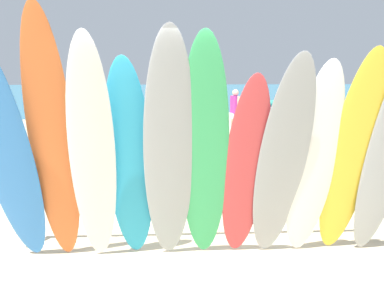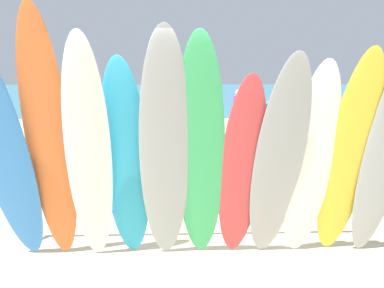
# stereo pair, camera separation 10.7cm
# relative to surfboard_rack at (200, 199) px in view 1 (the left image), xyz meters

# --- Properties ---
(ground) EXTENTS (60.00, 60.00, 0.00)m
(ground) POSITION_rel_surfboard_rack_xyz_m (0.00, 14.00, -0.57)
(ground) COLOR beige
(ocean_water) EXTENTS (60.00, 40.00, 0.02)m
(ocean_water) POSITION_rel_surfboard_rack_xyz_m (0.00, 32.95, -0.56)
(ocean_water) COLOR teal
(ocean_water) RESTS_ON ground
(surfboard_rack) EXTENTS (4.36, 0.07, 0.69)m
(surfboard_rack) POSITION_rel_surfboard_rack_xyz_m (0.00, 0.00, 0.00)
(surfboard_rack) COLOR brown
(surfboard_rack) RESTS_ON ground
(surfboard_blue_0) EXTENTS (0.62, 1.08, 2.52)m
(surfboard_blue_0) POSITION_rel_surfboard_rack_xyz_m (-2.00, -0.68, 0.69)
(surfboard_blue_0) COLOR #337AD1
(surfboard_blue_0) RESTS_ON ground
(surfboard_orange_1) EXTENTS (0.52, 0.95, 2.76)m
(surfboard_orange_1) POSITION_rel_surfboard_rack_xyz_m (-1.56, -0.63, 0.81)
(surfboard_orange_1) COLOR orange
(surfboard_orange_1) RESTS_ON ground
(surfboard_white_2) EXTENTS (0.56, 1.03, 2.51)m
(surfboard_white_2) POSITION_rel_surfboard_rack_xyz_m (-1.15, -0.70, 0.68)
(surfboard_white_2) COLOR white
(surfboard_white_2) RESTS_ON ground
(surfboard_teal_3) EXTENTS (0.53, 0.77, 2.30)m
(surfboard_teal_3) POSITION_rel_surfboard_rack_xyz_m (-0.80, -0.52, 0.58)
(surfboard_teal_3) COLOR #289EC6
(surfboard_teal_3) RESTS_ON ground
(surfboard_grey_4) EXTENTS (0.56, 1.03, 2.56)m
(surfboard_grey_4) POSITION_rel_surfboard_rack_xyz_m (-0.38, -0.70, 0.71)
(surfboard_grey_4) COLOR #999EA3
(surfboard_grey_4) RESTS_ON ground
(surfboard_green_5) EXTENTS (0.58, 1.03, 2.52)m
(surfboard_green_5) POSITION_rel_surfboard_rack_xyz_m (-0.01, -0.68, 0.69)
(surfboard_green_5) COLOR #38B266
(surfboard_green_5) RESTS_ON ground
(surfboard_red_6) EXTENTS (0.51, 0.90, 2.13)m
(surfboard_red_6) POSITION_rel_surfboard_rack_xyz_m (0.43, -0.62, 0.50)
(surfboard_red_6) COLOR #D13D42
(surfboard_red_6) RESTS_ON ground
(surfboard_grey_7) EXTENTS (0.62, 0.98, 2.33)m
(surfboard_grey_7) POSITION_rel_surfboard_rack_xyz_m (0.81, -0.67, 0.59)
(surfboard_grey_7) COLOR #999EA3
(surfboard_grey_7) RESTS_ON ground
(surfboard_white_8) EXTENTS (0.53, 0.81, 2.27)m
(surfboard_white_8) POSITION_rel_surfboard_rack_xyz_m (1.17, -0.59, 0.56)
(surfboard_white_8) COLOR white
(surfboard_white_8) RESTS_ON ground
(surfboard_yellow_9) EXTENTS (0.52, 0.89, 2.38)m
(surfboard_yellow_9) POSITION_rel_surfboard_rack_xyz_m (1.58, -0.60, 0.62)
(surfboard_yellow_9) COLOR yellow
(surfboard_yellow_9) RESTS_ON ground
(beachgoer_near_rack) EXTENTS (0.40, 0.56, 1.55)m
(beachgoer_near_rack) POSITION_rel_surfboard_rack_xyz_m (1.80, 6.50, 0.32)
(beachgoer_near_rack) COLOR #9E704C
(beachgoer_near_rack) RESTS_ON ground
(beachgoer_by_water) EXTENTS (0.42, 0.54, 1.63)m
(beachgoer_by_water) POSITION_rel_surfboard_rack_xyz_m (-2.66, 7.26, 0.37)
(beachgoer_by_water) COLOR tan
(beachgoer_by_water) RESTS_ON ground
(beachgoer_strolling) EXTENTS (0.57, 0.24, 1.51)m
(beachgoer_strolling) POSITION_rel_surfboard_rack_xyz_m (-3.61, 6.98, 0.30)
(beachgoer_strolling) COLOR beige
(beachgoer_strolling) RESTS_ON ground
(beachgoer_photographing) EXTENTS (0.40, 0.56, 1.52)m
(beachgoer_photographing) POSITION_rel_surfboard_rack_xyz_m (1.71, 8.04, 0.31)
(beachgoer_photographing) COLOR beige
(beachgoer_photographing) RESTS_ON ground
(distant_boat) EXTENTS (4.81, 1.85, 0.38)m
(distant_boat) POSITION_rel_surfboard_rack_xyz_m (5.97, 18.79, -0.40)
(distant_boat) COLOR teal
(distant_boat) RESTS_ON ground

